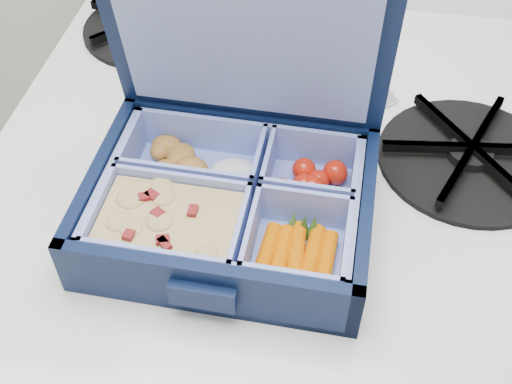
% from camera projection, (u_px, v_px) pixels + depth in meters
% --- Properties ---
extents(stove, '(0.65, 0.65, 0.97)m').
position_uv_depth(stove, '(295.00, 364.00, 1.01)').
color(stove, white).
rests_on(stove, floor).
extents(bento_box, '(0.25, 0.20, 0.06)m').
position_uv_depth(bento_box, '(230.00, 204.00, 0.56)').
color(bento_box, black).
rests_on(bento_box, stove).
extents(burner_grate, '(0.20, 0.20, 0.03)m').
position_uv_depth(burner_grate, '(471.00, 152.00, 0.62)').
color(burner_grate, black).
rests_on(burner_grate, stove).
extents(burner_grate_rear, '(0.20, 0.20, 0.02)m').
position_uv_depth(burner_grate_rear, '(152.00, 23.00, 0.78)').
color(burner_grate_rear, black).
rests_on(burner_grate_rear, stove).
extents(fork, '(0.16, 0.14, 0.01)m').
position_uv_depth(fork, '(312.00, 129.00, 0.66)').
color(fork, '#BCBDBF').
rests_on(fork, stove).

